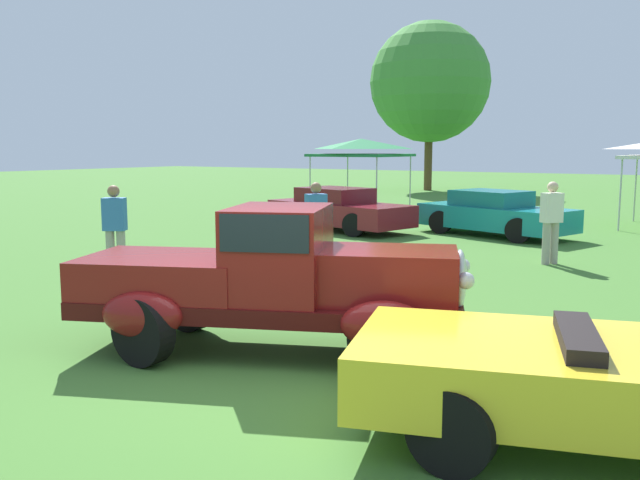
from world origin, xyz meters
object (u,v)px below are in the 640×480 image
Objects in this scene: show_car_teal at (494,214)px; spectator_far_side at (115,228)px; spectator_between_cars at (316,221)px; show_car_burgundy at (338,209)px; feature_pickup_truck at (273,279)px; canopy_tent_left_field at (361,146)px; spectator_by_row at (551,220)px.

spectator_far_side is (-4.01, -9.51, 0.31)m from show_car_teal.
show_car_burgundy is at bearing 116.88° from spectator_between_cars.
spectator_far_side is at bearing 157.15° from feature_pickup_truck.
spectator_by_row is at bearing -42.32° from canopy_tent_left_field.
canopy_tent_left_field is at bearing 137.68° from spectator_by_row.
spectator_between_cars is (2.78, -5.49, 0.31)m from show_car_burgundy.
feature_pickup_truck is 2.73× the size of spectator_by_row.
show_car_teal is (-1.20, 11.71, -0.27)m from feature_pickup_truck.
show_car_teal is at bearing -33.45° from canopy_tent_left_field.
feature_pickup_truck is at bearing -22.85° from spectator_far_side.
show_car_burgundy is 1.07× the size of show_car_teal.
spectator_far_side is at bearing -138.54° from spectator_by_row.
spectator_between_cars is 4.80m from spectator_by_row.
feature_pickup_truck is 0.96× the size of show_car_burgundy.
spectator_by_row is at bearing 81.15° from feature_pickup_truck.
feature_pickup_truck is at bearing -98.85° from spectator_by_row.
spectator_far_side is at bearing -131.91° from spectator_between_cars.
feature_pickup_truck is at bearing -84.15° from show_car_teal.
show_car_teal is 1.47× the size of canopy_tent_left_field.
spectator_between_cars reaches higher than show_car_teal.
feature_pickup_truck is at bearing -62.29° from spectator_between_cars.
spectator_by_row is 8.58m from spectator_far_side.
spectator_by_row and spectator_far_side have the same top height.
spectator_between_cars is 1.00× the size of spectator_by_row.
canopy_tent_left_field reaches higher than feature_pickup_truck.
spectator_between_cars is at bearing -65.31° from canopy_tent_left_field.
spectator_by_row is at bearing -57.65° from show_car_teal.
canopy_tent_left_field reaches higher than spectator_by_row.
feature_pickup_truck is 2.73× the size of spectator_between_cars.
show_car_teal is 2.66× the size of spectator_by_row.
spectator_between_cars is 3.83m from spectator_far_side.
show_car_burgundy is at bearing -164.52° from show_car_teal.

